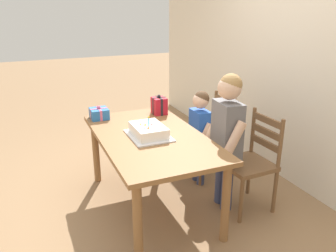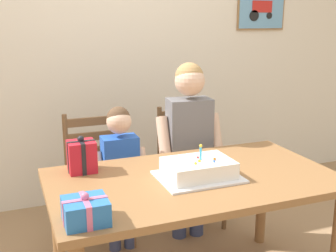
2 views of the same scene
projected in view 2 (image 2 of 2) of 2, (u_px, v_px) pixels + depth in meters
back_wall at (117, 52)px, 3.63m from camera, size 6.40×0.11×2.60m
dining_table at (194, 192)px, 2.34m from camera, size 1.58×0.90×0.74m
birthday_cake at (198, 170)px, 2.29m from camera, size 0.44×0.34×0.19m
gift_box_red_large at (86, 211)px, 1.79m from camera, size 0.19×0.18×0.14m
gift_box_beside_cake at (82, 156)px, 2.38m from camera, size 0.16×0.14×0.21m
chair_left at (98, 178)px, 3.03m from camera, size 0.42×0.42×0.92m
chair_right at (189, 165)px, 3.29m from camera, size 0.43×0.43×0.92m
child_older at (189, 134)px, 2.97m from camera, size 0.48×0.28×1.29m
child_younger at (120, 165)px, 2.84m from camera, size 0.37×0.21×1.02m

